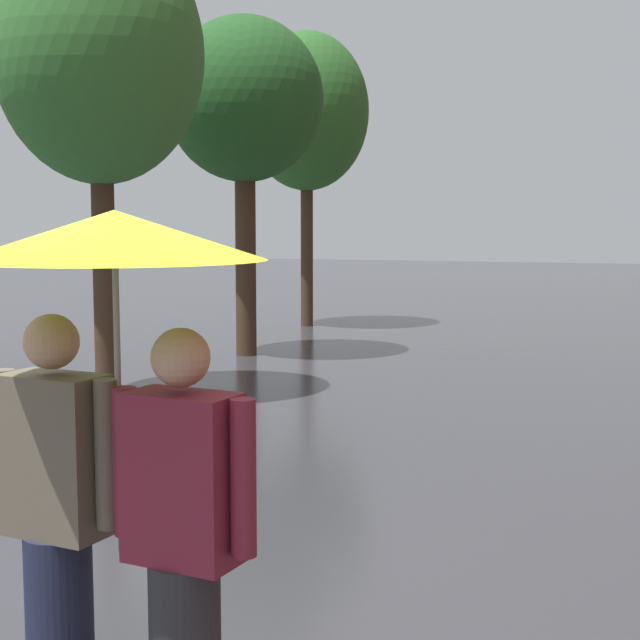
{
  "coord_description": "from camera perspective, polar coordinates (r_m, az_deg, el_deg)",
  "views": [
    {
      "loc": [
        2.03,
        -3.41,
        2.04
      ],
      "look_at": [
        0.11,
        2.65,
        1.35
      ],
      "focal_mm": 54.07,
      "sensor_mm": 36.0,
      "label": 1
    }
  ],
  "objects": [
    {
      "name": "street_tree_1",
      "position": [
        11.17,
        -12.94,
        14.98
      ],
      "size": [
        2.3,
        2.3,
        5.23
      ],
      "color": "#473323",
      "rests_on": "ground"
    },
    {
      "name": "street_tree_2",
      "position": [
        14.18,
        -4.5,
        12.71
      ],
      "size": [
        2.27,
        2.27,
        4.88
      ],
      "color": "#473323",
      "rests_on": "ground"
    },
    {
      "name": "street_tree_3",
      "position": [
        17.92,
        -0.79,
        12.18
      ],
      "size": [
        2.27,
        2.27,
        5.37
      ],
      "color": "#473323",
      "rests_on": "ground"
    },
    {
      "name": "couple_under_umbrella",
      "position": [
        3.6,
        -11.97,
        -4.7
      ],
      "size": [
        1.16,
        1.1,
        2.06
      ],
      "color": "#1E233D",
      "rests_on": "ground"
    }
  ]
}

